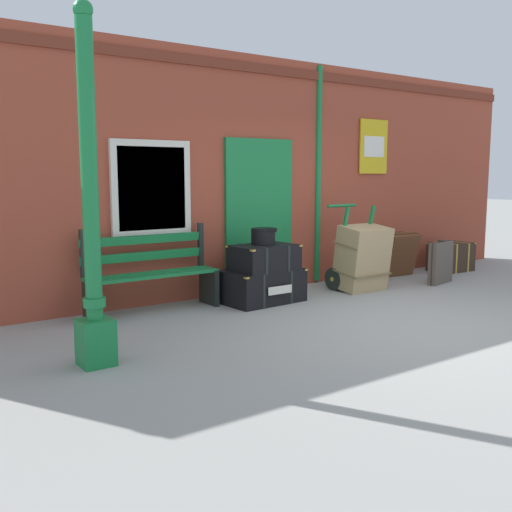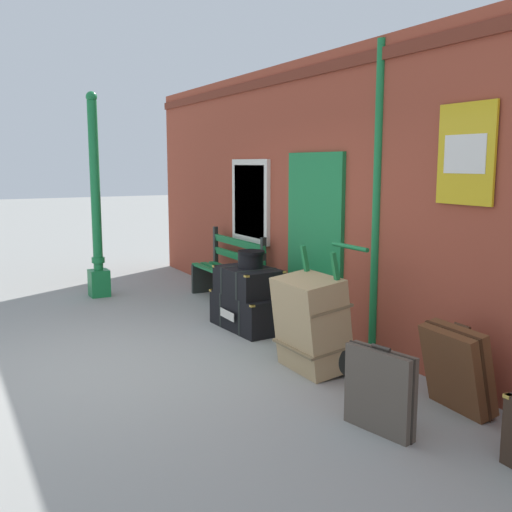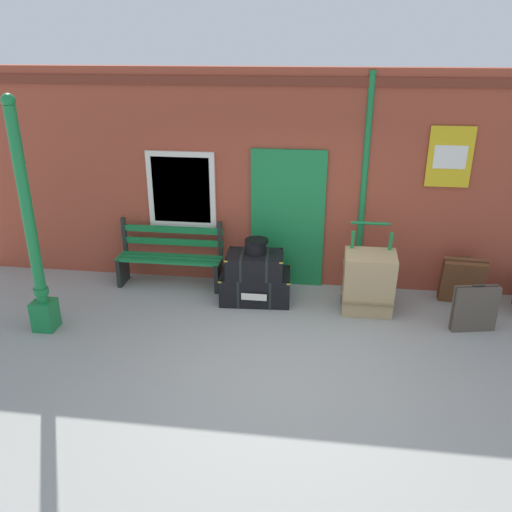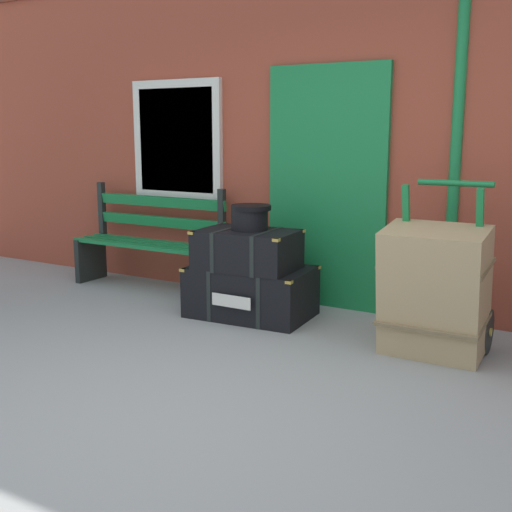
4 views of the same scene
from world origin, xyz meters
TOP-DOWN VIEW (x-y plane):
  - ground_plane at (0.00, 0.00)m, footprint 60.00×60.00m
  - brick_facade at (-0.01, 2.60)m, footprint 10.40×0.35m
  - lamp_post at (-3.20, 0.60)m, footprint 0.28×0.28m
  - platform_bench at (-1.94, 2.16)m, footprint 1.60×0.43m
  - steamer_trunk_base at (-0.58, 1.81)m, footprint 1.05×0.71m
  - steamer_trunk_middle at (-0.58, 1.76)m, footprint 0.84×0.60m
  - round_hatbox at (-0.57, 1.79)m, footprint 0.33×0.32m
  - porters_trolley at (1.01, 1.78)m, footprint 0.71×0.62m
  - large_brown_trunk at (1.01, 1.60)m, footprint 0.70×0.55m
  - suitcase_brown at (2.37, 2.10)m, footprint 0.60×0.38m
  - suitcase_slate at (2.36, 1.31)m, footprint 0.59×0.24m
  - corner_trunk at (3.46, 1.94)m, footprint 0.71×0.52m

SIDE VIEW (x-z plane):
  - ground_plane at x=0.00m, z-range 0.00..0.00m
  - steamer_trunk_base at x=-0.58m, z-range 0.00..0.42m
  - corner_trunk at x=3.46m, z-range 0.00..0.48m
  - porters_trolley at x=1.01m, z-range -0.33..0.87m
  - suitcase_slate at x=2.36m, z-range -0.02..0.65m
  - suitcase_brown at x=2.37m, z-range -0.01..0.71m
  - platform_bench at x=-1.94m, z-range -0.06..0.95m
  - large_brown_trunk at x=1.01m, z-range 0.00..0.93m
  - steamer_trunk_middle at x=-0.58m, z-range 0.42..0.74m
  - round_hatbox at x=-0.57m, z-range 0.75..0.96m
  - lamp_post at x=-3.20m, z-range -0.36..2.63m
  - brick_facade at x=-0.01m, z-range 0.00..3.20m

